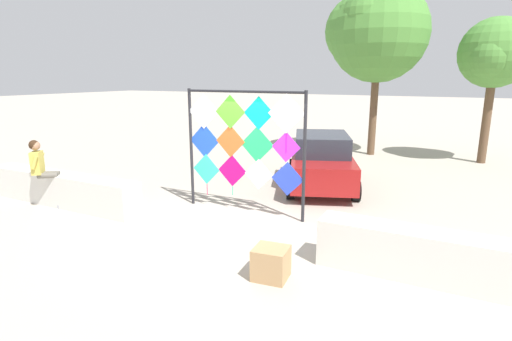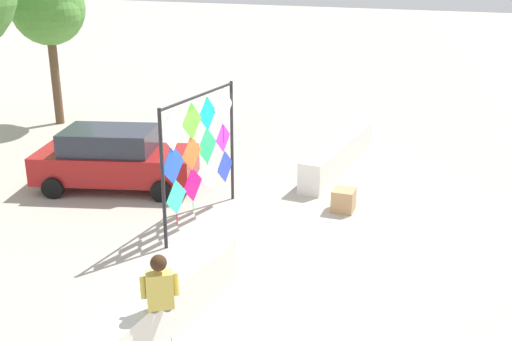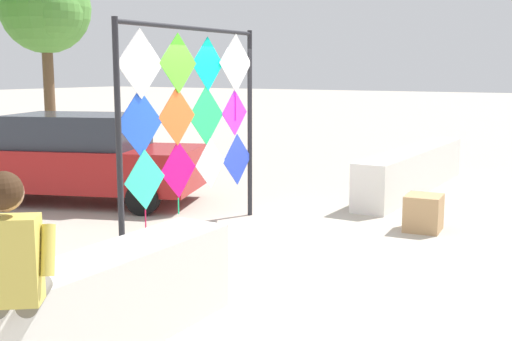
% 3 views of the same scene
% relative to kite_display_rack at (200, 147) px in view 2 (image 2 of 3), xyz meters
% --- Properties ---
extents(ground, '(120.00, 120.00, 0.00)m').
position_rel_kite_display_rack_xyz_m(ground, '(0.22, -1.18, -1.66)').
color(ground, '#ADA393').
extents(plaza_ledge_left, '(4.56, 0.57, 0.78)m').
position_rel_kite_display_rack_xyz_m(plaza_ledge_left, '(-4.18, -1.52, -1.27)').
color(plaza_ledge_left, silver).
rests_on(plaza_ledge_left, ground).
extents(plaza_ledge_right, '(4.56, 0.57, 0.78)m').
position_rel_kite_display_rack_xyz_m(plaza_ledge_right, '(4.61, -1.52, -1.27)').
color(plaza_ledge_right, silver).
rests_on(plaza_ledge_right, ground).
extents(kite_display_rack, '(2.90, 0.10, 2.77)m').
position_rel_kite_display_rack_xyz_m(kite_display_rack, '(0.00, 0.00, 0.00)').
color(kite_display_rack, '#232328').
rests_on(kite_display_rack, ground).
extents(seated_vendor, '(0.78, 0.73, 1.63)m').
position_rel_kite_display_rack_xyz_m(seated_vendor, '(-4.26, -1.84, -0.69)').
color(seated_vendor, '#666056').
rests_on(seated_vendor, ground).
extents(parked_car, '(2.85, 4.12, 1.47)m').
position_rel_kite_display_rack_xyz_m(parked_car, '(0.88, 2.94, -0.92)').
color(parked_car, maroon).
rests_on(parked_car, ground).
extents(cardboard_box_large, '(0.56, 0.52, 0.50)m').
position_rel_kite_display_rack_xyz_m(cardboard_box_large, '(1.85, -2.54, -1.41)').
color(cardboard_box_large, tan).
rests_on(cardboard_box_large, ground).
extents(tree_broadleaf, '(2.40, 2.42, 4.99)m').
position_rel_kite_display_rack_xyz_m(tree_broadleaf, '(5.13, 8.54, 2.07)').
color(tree_broadleaf, brown).
rests_on(tree_broadleaf, ground).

